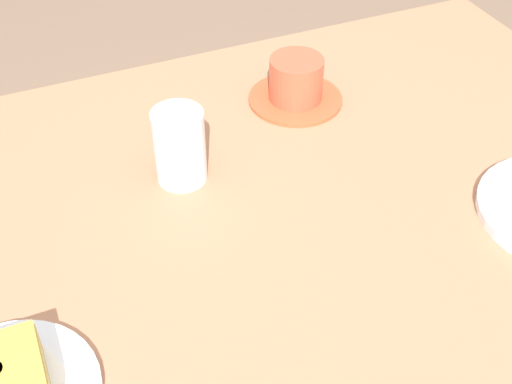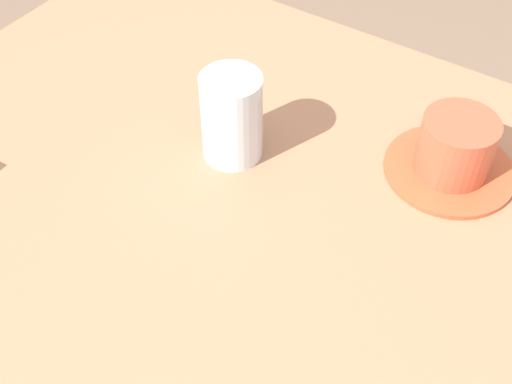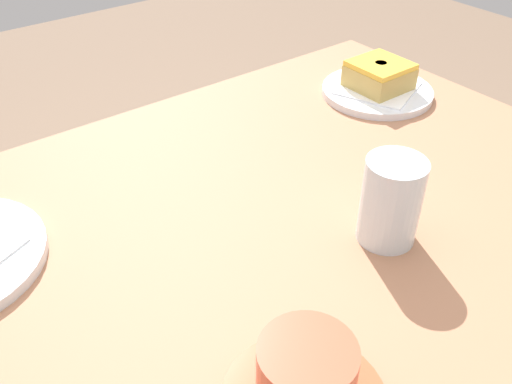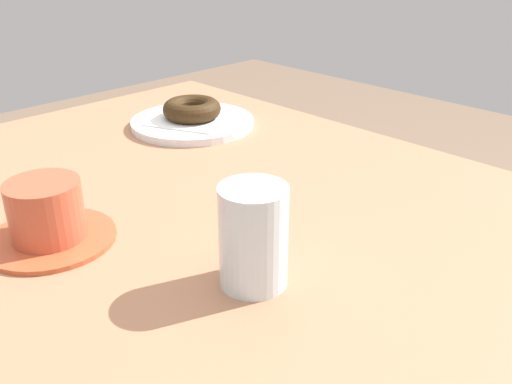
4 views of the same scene
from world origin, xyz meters
name	(u,v)px [view 1 (image 1 of 4)]	position (x,y,z in m)	size (l,w,h in m)	color
table	(295,221)	(0.00, 0.00, 0.65)	(1.15, 0.81, 0.71)	#A56E4F
water_glass	(180,146)	(0.14, -0.09, 0.77)	(0.07, 0.07, 0.11)	silver
coffee_cup	(296,82)	(-0.09, -0.20, 0.75)	(0.15, 0.15, 0.08)	#BE512F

